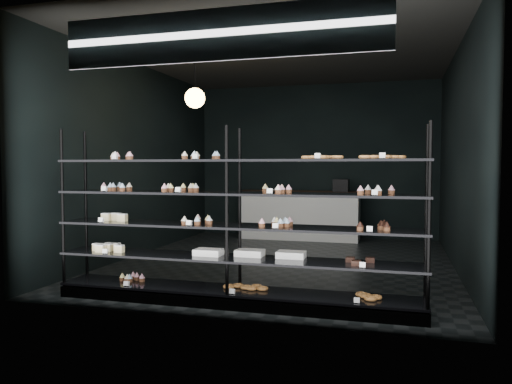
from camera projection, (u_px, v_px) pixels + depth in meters
room at (284, 159)px, 7.65m from camera, size 5.01×6.01×3.20m
display_shelf at (231, 246)px, 5.36m from camera, size 4.00×0.50×1.91m
signage at (217, 35)px, 4.78m from camera, size 3.30×0.05×0.50m
pendant_lamp at (195, 98)px, 7.02m from camera, size 0.28×0.28×0.87m
service_counter at (300, 214)px, 10.17m from camera, size 2.51×0.65×1.23m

